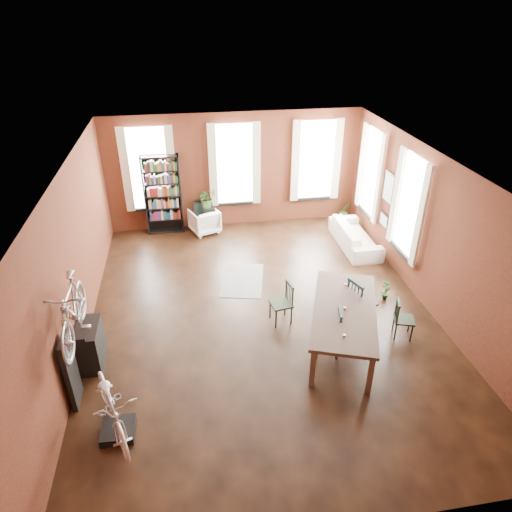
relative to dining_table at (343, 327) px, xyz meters
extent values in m
plane|color=black|center=(-1.32, 1.16, -0.42)|extent=(9.00, 9.00, 0.00)
cube|color=silver|center=(-1.32, 1.16, 2.78)|extent=(7.00, 9.00, 0.04)
cube|color=#491D12|center=(-1.32, 5.66, 1.18)|extent=(7.00, 0.04, 3.20)
cube|color=#491D12|center=(-1.32, -3.34, 1.18)|extent=(7.00, 0.04, 3.20)
cube|color=#491D12|center=(-4.82, 1.16, 1.18)|extent=(0.04, 9.00, 3.20)
cube|color=#491D12|center=(2.18, 1.16, 1.18)|extent=(0.04, 9.00, 3.20)
cube|color=white|center=(-3.62, 5.63, 1.38)|extent=(1.00, 0.04, 2.20)
cube|color=beige|center=(-3.62, 5.56, 1.38)|extent=(1.40, 0.06, 2.30)
cube|color=white|center=(-1.32, 5.63, 1.38)|extent=(1.00, 0.04, 2.20)
cube|color=beige|center=(-1.32, 5.56, 1.38)|extent=(1.40, 0.06, 2.30)
cube|color=white|center=(0.98, 5.63, 1.38)|extent=(1.00, 0.04, 2.20)
cube|color=beige|center=(0.98, 5.56, 1.38)|extent=(1.40, 0.06, 2.30)
cube|color=white|center=(2.15, 2.16, 1.38)|extent=(0.04, 1.00, 2.20)
cube|color=beige|center=(2.08, 2.16, 1.38)|extent=(0.06, 1.40, 2.30)
cube|color=white|center=(2.15, 4.36, 1.38)|extent=(0.04, 1.00, 2.20)
cube|color=beige|center=(2.08, 4.36, 1.38)|extent=(0.06, 1.40, 2.30)
cube|color=black|center=(2.14, 3.26, 1.38)|extent=(0.04, 0.55, 0.75)
cube|color=black|center=(2.14, 3.26, 0.53)|extent=(0.04, 0.45, 0.35)
cube|color=#49372C|center=(0.00, 0.00, 0.00)|extent=(1.89, 2.71, 0.84)
cube|color=#183634|center=(-0.35, -0.16, 0.06)|extent=(0.54, 0.54, 0.97)
cube|color=black|center=(-0.99, 0.90, 0.02)|extent=(0.47, 0.47, 0.89)
cube|color=black|center=(1.26, 0.06, -0.02)|extent=(0.46, 0.46, 0.80)
cube|color=#193738|center=(0.57, 0.58, 0.10)|extent=(0.62, 0.62, 1.04)
cube|color=black|center=(-3.32, 5.46, 0.68)|extent=(1.00, 0.32, 2.20)
imported|color=white|center=(-2.25, 5.25, -0.05)|extent=(0.91, 0.89, 0.74)
imported|color=beige|center=(1.63, 3.76, -0.01)|extent=(0.61, 2.08, 0.81)
cube|color=black|center=(-1.55, 2.56, -0.42)|extent=(1.22, 1.65, 0.01)
cube|color=black|center=(-4.00, -1.42, -0.35)|extent=(0.50, 0.50, 0.14)
cube|color=black|center=(-4.72, -0.64, 0.23)|extent=(0.16, 0.60, 1.30)
cube|color=black|center=(-4.60, 0.26, -0.02)|extent=(0.40, 0.80, 0.80)
cube|color=black|center=(-2.09, 5.46, -0.09)|extent=(0.34, 0.34, 0.66)
imported|color=#2E5120|center=(1.88, 5.35, -0.29)|extent=(0.36, 0.59, 0.26)
imported|color=#244F1F|center=(1.43, 1.29, -0.34)|extent=(0.44, 0.51, 0.16)
imported|color=beige|center=(-4.01, -1.41, 0.57)|extent=(0.86, 1.04, 1.70)
imported|color=#A5A8AD|center=(-4.47, -0.64, 1.71)|extent=(0.47, 1.00, 1.66)
imported|color=#365D25|center=(-2.14, 5.47, 0.45)|extent=(0.67, 0.70, 0.44)
camera|label=1|loc=(-2.69, -6.39, 5.38)|focal=32.00mm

